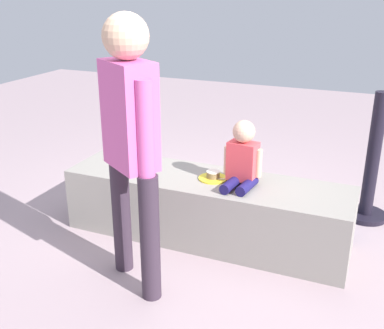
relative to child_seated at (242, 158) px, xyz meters
name	(u,v)px	position (x,y,z in m)	size (l,w,h in m)	color
ground_plane	(206,236)	(-0.28, 0.01, -0.71)	(12.00, 12.00, 0.00)	#A18A90
concrete_ledge	(206,208)	(-0.28, 0.01, -0.46)	(2.19, 0.59, 0.50)	gray
child_seated	(242,158)	(0.00, 0.00, 0.00)	(0.28, 0.33, 0.48)	#1C1752
adult_standing	(130,133)	(-0.49, -0.73, 0.34)	(0.45, 0.37, 1.74)	#332633
cake_plate	(213,176)	(-0.23, 0.02, -0.19)	(0.22, 0.22, 0.07)	yellow
gift_bag	(326,210)	(0.57, 0.54, -0.56)	(0.20, 0.09, 0.34)	#4C99E0
railing_post	(371,173)	(0.86, 0.85, -0.30)	(0.36, 0.36, 1.09)	black
water_bottle_near_gift	(164,173)	(-1.07, 0.88, -0.61)	(0.06, 0.06, 0.22)	silver
cake_box_white	(252,199)	(-0.10, 0.70, -0.65)	(0.26, 0.26, 0.13)	white
handbag_black_leather	(246,169)	(-0.32, 1.26, -0.60)	(0.27, 0.13, 0.30)	black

